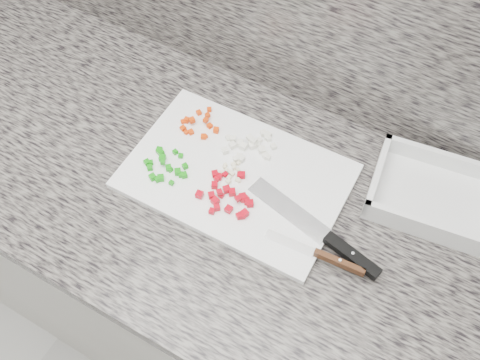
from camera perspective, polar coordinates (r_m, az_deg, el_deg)
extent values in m
cube|color=silver|center=(1.50, -3.08, -9.82)|extent=(3.92, 0.62, 0.86)
cube|color=#68635C|center=(1.10, -4.13, -0.49)|extent=(3.96, 0.64, 0.04)
cube|color=white|center=(1.08, -0.40, 0.41)|extent=(0.44, 0.30, 0.01)
cube|color=#D93904|center=(1.13, -3.91, 4.65)|extent=(0.01, 0.01, 0.01)
cube|color=#D93904|center=(1.15, -3.48, 6.91)|extent=(0.01, 0.01, 0.01)
cube|color=#D93904|center=(1.14, -3.26, 5.79)|extent=(0.01, 0.01, 0.01)
cube|color=#D93904|center=(1.16, -5.70, 6.40)|extent=(0.01, 0.01, 0.01)
cube|color=#D93904|center=(1.17, -4.41, 7.19)|extent=(0.01, 0.01, 0.01)
cube|color=#D93904|center=(1.13, -3.76, 4.65)|extent=(0.01, 0.01, 0.01)
cube|color=#D93904|center=(1.16, -6.12, 6.22)|extent=(0.01, 0.01, 0.01)
cube|color=#D93904|center=(1.14, -5.75, 5.09)|extent=(0.01, 0.01, 0.01)
cube|color=#D93904|center=(1.15, -3.69, 6.39)|extent=(0.01, 0.01, 0.01)
cube|color=#D93904|center=(1.14, -5.25, 5.12)|extent=(0.01, 0.01, 0.01)
cube|color=#D93904|center=(1.15, -5.15, 6.39)|extent=(0.02, 0.02, 0.01)
cube|color=#D93904|center=(1.16, -5.79, 6.27)|extent=(0.01, 0.01, 0.01)
cube|color=#D93904|center=(1.17, -3.30, 7.52)|extent=(0.01, 0.01, 0.01)
cube|color=#D93904|center=(1.14, -2.57, 5.34)|extent=(0.01, 0.01, 0.01)
cube|color=#D93904|center=(1.14, -6.10, 5.53)|extent=(0.01, 0.01, 0.01)
cube|color=#D93904|center=(1.14, -2.55, 5.21)|extent=(0.01, 0.01, 0.01)
cube|color=white|center=(1.13, 2.97, 4.80)|extent=(0.02, 0.02, 0.01)
cube|color=white|center=(1.11, 1.91, 3.83)|extent=(0.01, 0.01, 0.01)
cube|color=white|center=(1.11, 1.32, 3.73)|extent=(0.02, 0.02, 0.01)
cube|color=white|center=(1.13, 2.51, 5.01)|extent=(0.02, 0.02, 0.01)
cube|color=white|center=(1.10, -1.61, 3.14)|extent=(0.02, 0.02, 0.01)
cube|color=white|center=(1.12, 2.93, 4.58)|extent=(0.01, 0.01, 0.01)
cube|color=white|center=(1.09, -0.08, 2.55)|extent=(0.01, 0.01, 0.01)
cube|color=white|center=(1.11, 2.29, 3.35)|extent=(0.01, 0.01, 0.01)
cube|color=white|center=(1.12, -1.25, 4.54)|extent=(0.01, 0.01, 0.01)
cube|color=white|center=(1.11, 1.33, 3.94)|extent=(0.02, 0.02, 0.01)
cube|color=white|center=(1.09, 0.12, 2.26)|extent=(0.01, 0.01, 0.01)
cube|color=white|center=(1.11, 1.59, 3.90)|extent=(0.01, 0.01, 0.01)
cube|color=white|center=(1.10, 2.76, 2.61)|extent=(0.02, 0.02, 0.01)
cube|color=white|center=(1.11, 1.05, 4.55)|extent=(0.02, 0.02, 0.01)
cube|color=white|center=(1.09, -0.45, 2.23)|extent=(0.02, 0.02, 0.01)
cube|color=white|center=(1.11, 0.01, 3.98)|extent=(0.02, 0.02, 0.01)
cube|color=white|center=(1.11, 0.36, 3.59)|extent=(0.01, 0.01, 0.01)
cube|color=white|center=(1.12, -0.74, 4.40)|extent=(0.01, 0.01, 0.01)
cube|color=white|center=(1.10, 1.43, 4.18)|extent=(0.01, 0.01, 0.01)
cube|color=white|center=(1.10, 2.38, 3.23)|extent=(0.02, 0.02, 0.01)
cube|color=white|center=(1.09, 3.00, 2.43)|extent=(0.01, 0.01, 0.01)
cube|color=white|center=(1.12, 3.06, 4.42)|extent=(0.01, 0.01, 0.01)
cube|color=white|center=(1.11, 3.57, 3.61)|extent=(0.02, 0.02, 0.01)
cube|color=white|center=(1.12, 2.06, 4.28)|extent=(0.01, 0.01, 0.01)
cube|color=white|center=(1.11, -0.81, 3.73)|extent=(0.02, 0.02, 0.01)
cube|color=#108E0C|center=(1.11, -6.92, 2.98)|extent=(0.01, 0.01, 0.01)
cube|color=#108E0C|center=(1.10, -6.34, 2.59)|extent=(0.01, 0.01, 0.01)
cube|color=#108E0C|center=(1.08, -7.48, 1.13)|extent=(0.01, 0.01, 0.01)
cube|color=#108E0C|center=(1.10, -9.49, 1.85)|extent=(0.01, 0.01, 0.01)
cube|color=#108E0C|center=(1.09, -7.63, 1.31)|extent=(0.02, 0.02, 0.01)
cube|color=#108E0C|center=(1.07, -5.97, 0.54)|extent=(0.02, 0.02, 0.01)
cube|color=#108E0C|center=(1.09, -9.60, 1.32)|extent=(0.02, 0.02, 0.01)
cube|color=#108E0C|center=(1.07, -6.34, 0.56)|extent=(0.01, 0.01, 0.01)
cube|color=#108E0C|center=(1.08, -5.88, 1.47)|extent=(0.01, 0.01, 0.01)
cube|color=#108E0C|center=(1.12, -8.61, 3.20)|extent=(0.01, 0.01, 0.01)
cube|color=#108E0C|center=(1.08, -6.66, 0.88)|extent=(0.02, 0.02, 0.01)
cube|color=#108E0C|center=(1.10, -8.27, 2.34)|extent=(0.02, 0.02, 0.01)
cube|color=#108E0C|center=(1.07, -8.78, 0.08)|extent=(0.01, 0.01, 0.01)
cube|color=#108E0C|center=(1.08, -9.32, 0.32)|extent=(0.02, 0.02, 0.01)
cube|color=#108E0C|center=(1.07, -7.33, -0.30)|extent=(0.01, 0.01, 0.01)
cube|color=#108E0C|center=(1.10, -9.90, 1.88)|extent=(0.02, 0.02, 0.01)
cube|color=#108E0C|center=(1.07, -8.45, 0.23)|extent=(0.02, 0.02, 0.01)
cube|color=#108E0C|center=(1.11, -8.47, 2.93)|extent=(0.02, 0.02, 0.01)
cube|color=#108E0C|center=(1.09, -8.22, 1.89)|extent=(0.01, 0.01, 0.01)
cube|color=#B60213|center=(1.04, 0.59, -1.99)|extent=(0.02, 0.02, 0.01)
cube|color=#B60213|center=(1.02, -3.02, -3.34)|extent=(0.01, 0.01, 0.01)
cube|color=#B60213|center=(1.07, 0.23, 0.54)|extent=(0.02, 0.02, 0.01)
cube|color=#B60213|center=(1.03, 1.08, -2.51)|extent=(0.02, 0.02, 0.01)
cube|color=#B60213|center=(1.04, -2.00, -1.64)|extent=(0.01, 0.01, 0.01)
cube|color=#B60213|center=(1.02, -0.09, -3.84)|extent=(0.02, 0.02, 0.01)
cube|color=#B60213|center=(1.03, -2.21, -1.29)|extent=(0.02, 0.02, 0.01)
cube|color=#B60213|center=(1.07, 0.01, 0.51)|extent=(0.02, 0.02, 0.01)
cube|color=#B60213|center=(1.02, 0.49, -3.58)|extent=(0.02, 0.02, 0.01)
cube|color=#B60213|center=(1.04, -4.35, -1.55)|extent=(0.01, 0.01, 0.01)
cube|color=#B60213|center=(1.07, -2.20, 0.35)|extent=(0.01, 0.01, 0.01)
cube|color=#B60213|center=(1.05, -1.43, -1.00)|extent=(0.02, 0.02, 0.01)
cube|color=#B60213|center=(1.04, -3.06, -1.64)|extent=(0.02, 0.02, 0.01)
cube|color=#B60213|center=(1.06, -2.48, 0.12)|extent=(0.01, 0.01, 0.01)
cube|color=#B60213|center=(1.04, -0.86, -1.31)|extent=(0.02, 0.02, 0.01)
cube|color=#B60213|center=(1.04, 0.30, -1.81)|extent=(0.02, 0.02, 0.01)
cube|color=#B60213|center=(1.03, -2.67, -2.25)|extent=(0.02, 0.02, 0.01)
cube|color=#B60213|center=(1.04, 0.48, -2.07)|extent=(0.02, 0.02, 0.01)
cube|color=#B60213|center=(1.02, -1.22, -3.13)|extent=(0.01, 0.01, 0.01)
cube|color=#B60213|center=(1.03, -2.48, -2.94)|extent=(0.02, 0.02, 0.01)
cube|color=#B60213|center=(1.07, -1.58, 0.60)|extent=(0.01, 0.01, 0.01)
cube|color=#B60213|center=(1.05, -2.73, -0.56)|extent=(0.02, 0.02, 0.01)
cube|color=#B60213|center=(1.02, 0.19, -3.80)|extent=(0.02, 0.02, 0.01)
cube|color=#B60213|center=(1.03, 0.83, -2.40)|extent=(0.01, 0.01, 0.01)
cube|color=#B60213|center=(1.03, -0.24, -2.00)|extent=(0.01, 0.01, 0.01)
cube|color=#B60213|center=(1.07, -2.69, 0.66)|extent=(0.02, 0.02, 0.01)
cube|color=beige|center=(1.08, -1.67, 1.39)|extent=(0.01, 0.01, 0.01)
cube|color=beige|center=(1.07, 0.13, 0.67)|extent=(0.01, 0.01, 0.01)
cube|color=beige|center=(1.07, -0.82, 0.64)|extent=(0.01, 0.01, 0.01)
cube|color=beige|center=(1.06, -0.13, -0.08)|extent=(0.01, 0.01, 0.01)
cube|color=beige|center=(1.08, -0.22, 1.10)|extent=(0.01, 0.01, 0.01)
cube|color=beige|center=(1.06, -1.25, -0.16)|extent=(0.01, 0.01, 0.01)
cube|color=beige|center=(1.08, -0.69, 1.68)|extent=(0.01, 0.01, 0.01)
cube|color=beige|center=(1.08, -1.44, 1.04)|extent=(0.01, 0.01, 0.01)
cube|color=beige|center=(1.09, -0.18, 1.80)|extent=(0.01, 0.01, 0.01)
cube|color=beige|center=(1.07, -2.01, 0.85)|extent=(0.01, 0.01, 0.01)
cube|color=beige|center=(1.07, -1.16, 0.25)|extent=(0.01, 0.01, 0.01)
cube|color=beige|center=(1.07, -1.05, 0.86)|extent=(0.01, 0.01, 0.01)
cube|color=beige|center=(1.08, -1.58, 1.63)|extent=(0.01, 0.01, 0.01)
cube|color=beige|center=(1.06, -0.33, 0.07)|extent=(0.01, 0.01, 0.01)
cube|color=beige|center=(1.08, -0.62, 1.31)|extent=(0.01, 0.01, 0.01)
cube|color=silver|center=(1.03, 5.23, -3.18)|extent=(0.18, 0.08, 0.00)
cube|color=black|center=(1.00, 11.85, -7.89)|extent=(0.12, 0.05, 0.02)
cylinder|color=silver|center=(0.99, 11.94, -7.67)|extent=(0.01, 0.01, 0.00)
cube|color=silver|center=(1.00, 5.32, -6.72)|extent=(0.10, 0.03, 0.00)
cube|color=#4A2512|center=(0.99, 10.54, -8.63)|extent=(0.10, 0.02, 0.02)
cylinder|color=silver|center=(0.98, 10.62, -8.41)|extent=(0.01, 0.01, 0.00)
cube|color=silver|center=(1.12, 19.93, -2.00)|extent=(0.27, 0.21, 0.01)
cube|color=silver|center=(1.15, 21.04, 2.00)|extent=(0.25, 0.04, 0.04)
cube|color=silver|center=(1.05, 19.52, -4.90)|extent=(0.25, 0.04, 0.04)
cube|color=silver|center=(1.09, 14.42, 0.65)|extent=(0.04, 0.18, 0.04)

